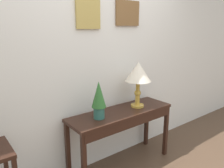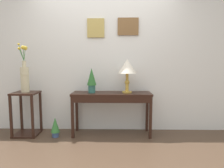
{
  "view_description": "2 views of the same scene",
  "coord_description": "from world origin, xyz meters",
  "views": [
    {
      "loc": [
        -1.45,
        -0.83,
        1.66
      ],
      "look_at": [
        -0.03,
        1.01,
        1.08
      ],
      "focal_mm": 35.5,
      "sensor_mm": 36.0,
      "label": 1
    },
    {
      "loc": [
        0.21,
        -2.22,
        1.22
      ],
      "look_at": [
        0.14,
        1.01,
        0.87
      ],
      "focal_mm": 31.59,
      "sensor_mm": 36.0,
      "label": 2
    }
  ],
  "objects": [
    {
      "name": "console_table",
      "position": [
        0.14,
        1.01,
        0.63
      ],
      "size": [
        1.32,
        0.41,
        0.72
      ],
      "color": "black",
      "rests_on": "ground"
    },
    {
      "name": "back_wall_with_art",
      "position": [
        0.0,
        1.33,
        1.4
      ],
      "size": [
        9.0,
        0.13,
        2.8
      ],
      "color": "silver",
      "rests_on": "ground"
    },
    {
      "name": "potted_plant_on_console",
      "position": [
        -0.19,
        1.02,
        0.95
      ],
      "size": [
        0.16,
        0.16,
        0.41
      ],
      "color": "#2D665B",
      "rests_on": "console_table"
    },
    {
      "name": "table_lamp",
      "position": [
        0.39,
        1.04,
        1.14
      ],
      "size": [
        0.32,
        0.32,
        0.55
      ],
      "color": "gold",
      "rests_on": "console_table"
    }
  ]
}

